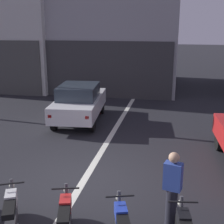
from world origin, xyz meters
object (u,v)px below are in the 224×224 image
(person_by_motorcycles, at_px, (172,189))
(car_white_crossing_near, at_px, (79,102))
(motorcycle_white_row_left_mid, at_px, (11,214))
(motorcycle_red_row_centre, at_px, (65,220))

(person_by_motorcycles, bearing_deg, car_white_crossing_near, 121.62)
(motorcycle_white_row_left_mid, relative_size, person_by_motorcycles, 0.93)
(motorcycle_white_row_left_mid, relative_size, motorcycle_red_row_centre, 0.95)
(car_white_crossing_near, bearing_deg, motorcycle_white_row_left_mid, -82.89)
(motorcycle_white_row_left_mid, bearing_deg, motorcycle_red_row_centre, 1.45)
(motorcycle_white_row_left_mid, bearing_deg, car_white_crossing_near, 97.11)
(motorcycle_white_row_left_mid, distance_m, motorcycle_red_row_centre, 1.13)
(car_white_crossing_near, distance_m, motorcycle_red_row_centre, 7.78)
(motorcycle_white_row_left_mid, bearing_deg, person_by_motorcycles, 16.41)
(person_by_motorcycles, bearing_deg, motorcycle_white_row_left_mid, -163.59)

